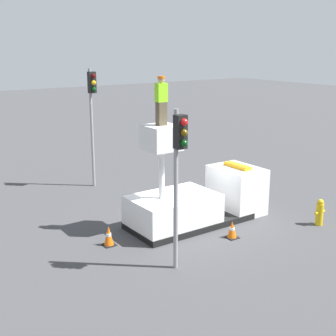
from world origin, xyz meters
TOP-DOWN VIEW (x-y plane):
  - ground_plane at (0.00, 0.00)m, footprint 120.00×120.00m
  - bucket_truck at (0.37, 0.00)m, footprint 5.78×2.24m
  - worker at (-1.35, 0.00)m, footprint 0.40×0.26m
  - traffic_light_pole at (-2.68, -2.88)m, footprint 0.34×0.57m
  - traffic_light_across at (-0.79, 6.74)m, footprint 0.34×0.57m
  - fire_hydrant at (4.11, -3.01)m, footprint 0.53×0.29m
  - traffic_cone_rear at (-3.61, 0.01)m, footprint 0.43×0.43m
  - traffic_cone_curbside at (0.42, -2.00)m, footprint 0.43×0.43m

SIDE VIEW (x-z plane):
  - ground_plane at x=0.00m, z-range 0.00..0.00m
  - traffic_cone_curbside at x=0.42m, z-range -0.02..0.63m
  - traffic_cone_rear at x=-3.61m, z-range -0.02..0.71m
  - fire_hydrant at x=4.11m, z-range -0.01..1.05m
  - bucket_truck at x=0.37m, z-range -1.15..2.93m
  - traffic_light_pole at x=-2.68m, z-range 1.06..6.14m
  - traffic_light_across at x=-0.79m, z-range 1.19..7.00m
  - worker at x=-1.35m, z-range 4.09..5.84m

